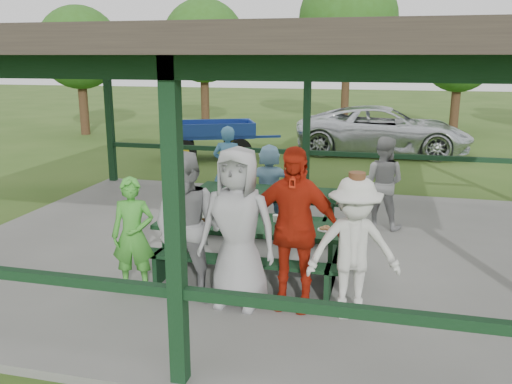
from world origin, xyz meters
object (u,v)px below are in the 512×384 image
(contestant_grey_mid, at_px, (238,228))
(pickup_truck, at_px, (384,130))
(spectator_lblue, at_px, (269,182))
(spectator_blue, at_px, (228,167))
(spectator_grey, at_px, (382,183))
(contestant_white_fedora, at_px, (354,248))
(contestant_red, at_px, (293,228))
(contestant_green, at_px, (133,235))
(contestant_grey_left, at_px, (188,228))
(picnic_table_far, at_px, (268,205))
(picnic_table_near, at_px, (251,243))
(farm_trailer, at_px, (211,139))

(contestant_grey_mid, xyz_separation_m, pickup_truck, (1.50, 11.95, -0.32))
(spectator_lblue, height_order, spectator_blue, spectator_blue)
(spectator_blue, distance_m, spectator_grey, 3.09)
(contestant_white_fedora, bearing_deg, contestant_red, 156.05)
(contestant_green, height_order, contestant_grey_mid, contestant_grey_mid)
(contestant_grey_left, distance_m, contestant_grey_mid, 0.62)
(contestant_grey_left, relative_size, contestant_red, 0.95)
(picnic_table_far, relative_size, spectator_lblue, 1.72)
(contestant_green, xyz_separation_m, contestant_grey_mid, (1.41, -0.05, 0.23))
(contestant_grey_left, distance_m, spectator_blue, 4.35)
(picnic_table_near, height_order, contestant_grey_left, contestant_grey_left)
(pickup_truck, xyz_separation_m, farm_trailer, (-5.14, -2.18, -0.15))
(contestant_grey_mid, distance_m, spectator_grey, 3.97)
(picnic_table_far, relative_size, contestant_white_fedora, 1.42)
(farm_trailer, bearing_deg, contestant_green, -100.58)
(contestant_grey_mid, distance_m, spectator_lblue, 3.63)
(contestant_grey_left, height_order, pickup_truck, contestant_grey_left)
(contestant_green, distance_m, contestant_grey_left, 0.82)
(contestant_grey_mid, bearing_deg, spectator_lblue, 99.75)
(contestant_red, distance_m, spectator_blue, 4.61)
(farm_trailer, bearing_deg, spectator_blue, -91.53)
(contestant_green, height_order, spectator_blue, spectator_blue)
(contestant_red, bearing_deg, picnic_table_near, 136.18)
(contestant_grey_left, xyz_separation_m, contestant_grey_mid, (0.62, 0.05, 0.04))
(pickup_truck, bearing_deg, picnic_table_near, 171.16)
(spectator_grey, bearing_deg, contestant_grey_mid, 78.24)
(picnic_table_far, height_order, contestant_grey_mid, contestant_grey_mid)
(contestant_grey_mid, relative_size, spectator_grey, 1.21)
(contestant_grey_mid, distance_m, farm_trailer, 10.44)
(spectator_grey, bearing_deg, picnic_table_near, 70.44)
(contestant_green, bearing_deg, picnic_table_far, 55.01)
(picnic_table_far, relative_size, spectator_grey, 1.51)
(picnic_table_far, height_order, contestant_green, contestant_green)
(picnic_table_far, distance_m, spectator_blue, 1.78)
(picnic_table_near, relative_size, contestant_grey_mid, 1.33)
(spectator_blue, relative_size, spectator_grey, 1.01)
(contestant_grey_mid, height_order, spectator_blue, contestant_grey_mid)
(contestant_green, relative_size, spectator_grey, 0.92)
(picnic_table_far, distance_m, contestant_white_fedora, 3.36)
(spectator_lblue, xyz_separation_m, spectator_grey, (2.04, 0.02, 0.10))
(contestant_grey_left, distance_m, pickup_truck, 12.19)
(picnic_table_near, bearing_deg, spectator_blue, 111.80)
(spectator_blue, xyz_separation_m, spectator_grey, (3.03, -0.61, -0.01))
(contestant_green, bearing_deg, spectator_lblue, 61.05)
(contestant_grey_left, bearing_deg, spectator_grey, 63.57)
(picnic_table_far, height_order, contestant_white_fedora, contestant_white_fedora)
(picnic_table_far, xyz_separation_m, contestant_red, (0.93, -2.79, 0.53))
(contestant_white_fedora, bearing_deg, spectator_lblue, 100.99)
(contestant_white_fedora, xyz_separation_m, spectator_lblue, (-1.80, 3.60, -0.13))
(contestant_red, xyz_separation_m, spectator_blue, (-2.06, 4.12, -0.17))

